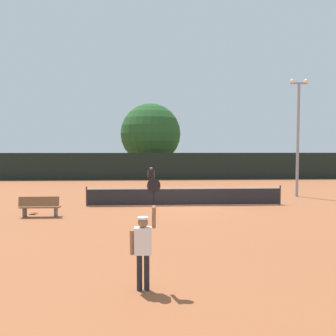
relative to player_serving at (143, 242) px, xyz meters
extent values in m
plane|color=#9E5633|center=(2.07, 11.47, -1.08)|extent=(120.00, 120.00, 0.00)
cube|color=#232328|center=(2.07, 11.47, -0.60)|extent=(10.70, 0.03, 0.91)
cube|color=white|center=(2.07, 11.47, -0.15)|extent=(10.70, 0.04, 0.06)
cylinder|color=#333338|center=(-3.27, 11.47, -0.54)|extent=(0.08, 0.08, 1.07)
cylinder|color=#333338|center=(7.42, 11.47, -0.54)|extent=(0.08, 0.08, 1.07)
cube|color=black|center=(2.07, 27.58, 0.27)|extent=(35.77, 0.12, 2.70)
cube|color=white|center=(-0.01, -0.01, 0.03)|extent=(0.38, 0.22, 0.60)
sphere|color=#8C6647|center=(-0.01, -0.01, 0.43)|extent=(0.23, 0.23, 0.23)
cylinder|color=white|center=(-0.01, -0.01, 0.53)|extent=(0.24, 0.24, 0.04)
cylinder|color=black|center=(-0.09, -0.01, -0.67)|extent=(0.12, 0.12, 0.81)
cylinder|color=black|center=(0.07, -0.01, -0.67)|extent=(0.12, 0.12, 0.81)
cylinder|color=#8C6647|center=(-0.25, -0.01, 0.00)|extent=(0.09, 0.17, 0.57)
cylinder|color=#8C6647|center=(0.23, 0.07, 0.53)|extent=(0.09, 0.32, 0.55)
cylinder|color=black|center=(0.23, 0.13, 0.92)|extent=(0.04, 0.11, 0.28)
ellipsoid|color=black|center=(0.23, 0.19, 1.21)|extent=(0.30, 0.13, 0.36)
cube|color=black|center=(0.27, 21.16, -0.02)|extent=(0.38, 0.22, 0.57)
sphere|color=brown|center=(0.27, 21.16, 0.37)|extent=(0.22, 0.22, 0.22)
cylinder|color=white|center=(0.27, 21.16, 0.46)|extent=(0.23, 0.23, 0.04)
cylinder|color=black|center=(0.19, 21.16, -0.69)|extent=(0.12, 0.12, 0.77)
cylinder|color=black|center=(0.35, 21.16, -0.69)|extent=(0.12, 0.12, 0.77)
cylinder|color=brown|center=(0.03, 21.16, -0.05)|extent=(0.09, 0.17, 0.54)
cylinder|color=brown|center=(0.51, 21.16, -0.05)|extent=(0.09, 0.15, 0.54)
sphere|color=#CCE033|center=(1.54, 13.66, -1.04)|extent=(0.07, 0.07, 0.07)
cylinder|color=black|center=(-5.39, 9.08, -1.06)|extent=(0.28, 0.04, 0.04)
ellipsoid|color=red|center=(-5.39, 9.40, -1.06)|extent=(0.28, 0.36, 0.04)
cube|color=brown|center=(-4.86, 8.56, -0.63)|extent=(1.80, 0.40, 0.06)
cube|color=brown|center=(-4.86, 8.38, -0.35)|extent=(1.80, 0.12, 0.44)
cube|color=#4C4C51|center=(-5.56, 8.56, -0.85)|extent=(0.08, 0.36, 0.45)
cube|color=#4C4C51|center=(-4.16, 8.56, -0.85)|extent=(0.08, 0.36, 0.45)
cylinder|color=gray|center=(9.73, 14.60, 2.55)|extent=(0.18, 0.18, 7.26)
cube|color=gray|center=(9.73, 14.60, 6.23)|extent=(1.10, 0.10, 0.10)
sphere|color=#F2EDCC|center=(9.28, 14.60, 6.36)|extent=(0.28, 0.28, 0.28)
sphere|color=#F2EDCC|center=(10.18, 14.60, 6.36)|extent=(0.28, 0.28, 0.28)
cylinder|color=brown|center=(0.28, 33.32, 0.05)|extent=(0.56, 0.56, 2.26)
sphere|color=#235123|center=(0.28, 33.32, 3.80)|extent=(6.98, 6.98, 6.98)
cube|color=#B7B7BC|center=(-5.43, 36.21, -0.48)|extent=(2.27, 4.35, 0.90)
cube|color=#2D333D|center=(-5.43, 35.91, 0.29)|extent=(1.89, 2.34, 0.64)
cylinder|color=black|center=(-6.28, 37.61, -0.78)|extent=(0.22, 0.60, 0.60)
cylinder|color=black|center=(-4.58, 37.61, -0.78)|extent=(0.22, 0.60, 0.60)
cylinder|color=black|center=(-6.28, 34.81, -0.78)|extent=(0.22, 0.60, 0.60)
cylinder|color=black|center=(-4.58, 34.81, -0.78)|extent=(0.22, 0.60, 0.60)
cube|color=navy|center=(3.87, 34.00, -0.48)|extent=(2.05, 4.27, 0.90)
cube|color=#2D333D|center=(3.87, 33.70, 0.29)|extent=(1.78, 2.26, 0.64)
cylinder|color=black|center=(3.02, 35.40, -0.78)|extent=(0.22, 0.60, 0.60)
cylinder|color=black|center=(4.72, 35.40, -0.78)|extent=(0.22, 0.60, 0.60)
cylinder|color=black|center=(3.02, 32.60, -0.78)|extent=(0.22, 0.60, 0.60)
cylinder|color=black|center=(4.72, 32.60, -0.78)|extent=(0.22, 0.60, 0.60)
camera|label=1|loc=(0.13, -7.55, 2.03)|focal=37.37mm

